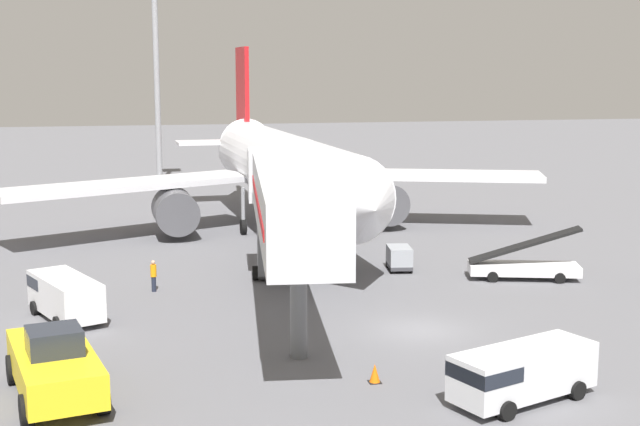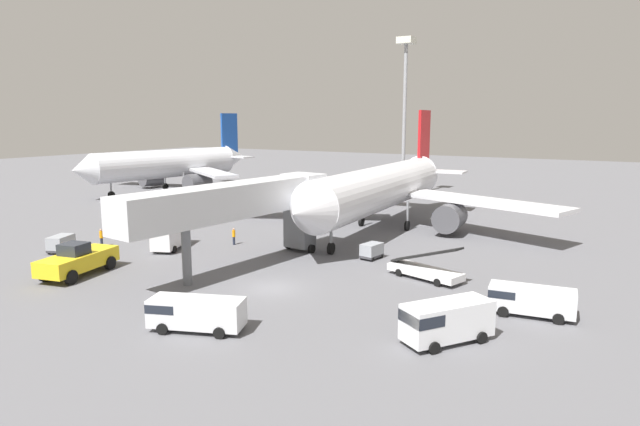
% 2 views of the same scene
% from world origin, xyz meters
% --- Properties ---
extents(ground_plane, '(300.00, 300.00, 0.00)m').
position_xyz_m(ground_plane, '(0.00, 0.00, 0.00)').
color(ground_plane, slate).
extents(airplane_at_gate, '(40.20, 39.71, 13.48)m').
position_xyz_m(airplane_at_gate, '(-2.00, 24.25, 4.64)').
color(airplane_at_gate, silver).
rests_on(airplane_at_gate, ground).
extents(jet_bridge, '(5.61, 21.36, 7.27)m').
position_xyz_m(jet_bridge, '(-5.32, 3.57, 5.49)').
color(jet_bridge, silver).
rests_on(jet_bridge, ground).
extents(pushback_tug, '(3.99, 7.13, 2.68)m').
position_xyz_m(pushback_tug, '(-15.34, -5.03, 1.24)').
color(pushback_tug, yellow).
rests_on(pushback_tug, ground).
extents(belt_loader_truck, '(6.38, 3.61, 3.00)m').
position_xyz_m(belt_loader_truck, '(8.86, 8.07, 0.75)').
color(belt_loader_truck, white).
rests_on(belt_loader_truck, ground).
extents(service_van_rear_right, '(3.85, 5.53, 2.02)m').
position_xyz_m(service_van_rear_right, '(-15.72, 5.40, 1.16)').
color(service_van_rear_right, white).
rests_on(service_van_rear_right, ground).
extents(service_van_outer_right, '(5.35, 2.61, 1.84)m').
position_xyz_m(service_van_outer_right, '(17.25, 3.77, 1.07)').
color(service_van_outer_right, silver).
rests_on(service_van_outer_right, ground).
extents(service_van_near_right, '(4.57, 5.42, 2.30)m').
position_xyz_m(service_van_near_right, '(13.98, -3.10, 1.31)').
color(service_van_near_right, white).
rests_on(service_van_near_right, ground).
extents(service_van_mid_center, '(5.90, 3.79, 1.93)m').
position_xyz_m(service_van_mid_center, '(0.69, -8.84, 1.12)').
color(service_van_mid_center, silver).
rests_on(service_van_mid_center, ground).
extents(baggage_cart_far_right, '(2.33, 2.89, 1.56)m').
position_xyz_m(baggage_cart_far_right, '(-23.51, -0.95, 0.86)').
color(baggage_cart_far_right, '#38383D').
rests_on(baggage_cart_far_right, ground).
extents(baggage_cart_far_center, '(1.58, 2.22, 1.41)m').
position_xyz_m(baggage_cart_far_center, '(2.66, 11.52, 0.78)').
color(baggage_cart_far_center, '#38383D').
rests_on(baggage_cart_far_center, ground).
extents(ground_crew_worker_foreground, '(0.42, 0.42, 1.69)m').
position_xyz_m(ground_crew_worker_foreground, '(-11.49, 9.62, 0.89)').
color(ground_crew_worker_foreground, '#1E2333').
rests_on(ground_crew_worker_foreground, ground).
extents(ground_crew_worker_midground, '(0.44, 0.44, 1.76)m').
position_xyz_m(ground_crew_worker_midground, '(-22.18, 2.47, 0.93)').
color(ground_crew_worker_midground, '#1E2333').
rests_on(ground_crew_worker_midground, ground).
extents(safety_cone_alpha, '(0.47, 0.47, 0.72)m').
position_xyz_m(safety_cone_alpha, '(-3.77, -5.91, 0.36)').
color(safety_cone_alpha, black).
rests_on(safety_cone_alpha, ground).
extents(airplane_background, '(34.31, 34.50, 13.37)m').
position_xyz_m(airplane_background, '(-46.93, 36.15, 4.57)').
color(airplane_background, silver).
rests_on(airplane_background, ground).
extents(apron_light_mast, '(2.40, 2.40, 24.63)m').
position_xyz_m(apron_light_mast, '(-9.77, 49.53, 17.20)').
color(apron_light_mast, '#93969B').
rests_on(apron_light_mast, ground).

